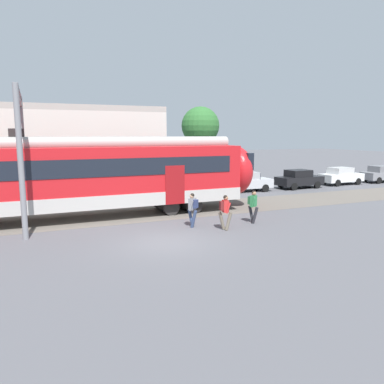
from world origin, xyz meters
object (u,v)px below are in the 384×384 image
object	(u,v)px
parked_car_silver	(246,182)
parked_car_grey	(382,174)
pedestrian_green	(253,204)
pedestrian_red	(225,209)
pedestrian_grey	(193,207)
parked_car_black	(299,179)
parked_car_white	(341,176)

from	to	relation	value
parked_car_silver	parked_car_grey	size ratio (longest dim) A/B	1.01
pedestrian_green	parked_car_silver	world-z (taller)	pedestrian_green
pedestrian_red	parked_car_grey	distance (m)	24.15
pedestrian_grey	parked_car_black	world-z (taller)	pedestrian_grey
pedestrian_grey	parked_car_black	bearing A→B (deg)	33.17
pedestrian_green	parked_car_black	size ratio (longest dim) A/B	0.41
pedestrian_green	parked_car_white	xyz separation A→B (m)	(15.16, 9.52, -0.21)
parked_car_silver	parked_car_white	world-z (taller)	same
parked_car_grey	pedestrian_green	bearing A→B (deg)	-154.93
parked_car_silver	pedestrian_red	bearing A→B (deg)	-125.71
pedestrian_red	parked_car_black	world-z (taller)	pedestrian_red
parked_car_white	parked_car_grey	bearing A→B (deg)	-1.91
pedestrian_green	parked_car_black	distance (m)	13.73
parked_car_white	pedestrian_red	bearing A→B (deg)	-149.19
pedestrian_red	parked_car_black	size ratio (longest dim) A/B	0.41
pedestrian_red	parked_car_white	world-z (taller)	pedestrian_red
pedestrian_red	pedestrian_green	bearing A→B (deg)	19.50
parked_car_black	parked_car_white	distance (m)	4.93
parked_car_silver	parked_car_white	size ratio (longest dim) A/B	1.00
pedestrian_red	parked_car_silver	xyz separation A→B (m)	(7.20, 10.02, -0.21)
parked_car_silver	parked_car_grey	bearing A→B (deg)	0.12
pedestrian_grey	pedestrian_red	bearing A→B (deg)	-43.29
pedestrian_grey	parked_car_grey	distance (m)	24.80
parked_car_white	parked_car_black	bearing A→B (deg)	-175.67
parked_car_black	parked_car_white	bearing A→B (deg)	4.33
pedestrian_grey	parked_car_silver	xyz separation A→B (m)	(8.37, 8.92, -0.21)
parked_car_black	parked_car_grey	size ratio (longest dim) A/B	1.01
parked_car_black	parked_car_grey	bearing A→B (deg)	1.24
pedestrian_grey	parked_car_white	world-z (taller)	pedestrian_grey
parked_car_black	parked_car_white	xyz separation A→B (m)	(4.92, 0.37, 0.00)
pedestrian_grey	pedestrian_green	size ratio (longest dim) A/B	1.00
parked_car_grey	parked_car_silver	bearing A→B (deg)	-179.88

